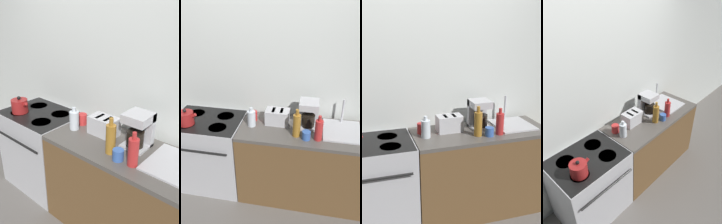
# 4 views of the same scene
# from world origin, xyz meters

# --- Properties ---
(ground_plane) EXTENTS (12.00, 12.00, 0.00)m
(ground_plane) POSITION_xyz_m (0.00, 0.00, 0.00)
(ground_plane) COLOR slate
(wall_back) EXTENTS (8.00, 0.05, 2.60)m
(wall_back) POSITION_xyz_m (0.00, 0.66, 1.30)
(wall_back) COLOR silver
(wall_back) RESTS_ON ground_plane
(stove) EXTENTS (0.79, 0.64, 0.88)m
(stove) POSITION_xyz_m (-0.60, 0.30, 0.45)
(stove) COLOR #B7B7BC
(stove) RESTS_ON ground_plane
(counter_block) EXTENTS (1.37, 0.60, 0.88)m
(counter_block) POSITION_xyz_m (0.49, 0.30, 0.44)
(counter_block) COLOR brown
(counter_block) RESTS_ON ground_plane
(kettle) EXTENTS (0.21, 0.17, 0.18)m
(kettle) POSITION_xyz_m (-0.78, 0.18, 0.95)
(kettle) COLOR maroon
(kettle) RESTS_ON stove
(toaster) EXTENTS (0.25, 0.16, 0.16)m
(toaster) POSITION_xyz_m (0.19, 0.38, 0.96)
(toaster) COLOR #BCBCC1
(toaster) RESTS_ON counter_block
(coffee_maker) EXTENTS (0.20, 0.21, 0.29)m
(coffee_maker) POSITION_xyz_m (0.51, 0.41, 1.03)
(coffee_maker) COLOR #B7B7BC
(coffee_maker) RESTS_ON counter_block
(sink_tray) EXTENTS (0.38, 0.43, 0.28)m
(sink_tray) POSITION_xyz_m (0.87, 0.35, 0.90)
(sink_tray) COLOR #B7B7BC
(sink_tray) RESTS_ON counter_block
(bottle_red) EXTENTS (0.08, 0.08, 0.26)m
(bottle_red) POSITION_xyz_m (0.63, 0.15, 0.99)
(bottle_red) COLOR #B72828
(bottle_red) RESTS_ON counter_block
(bottle_clear) EXTENTS (0.09, 0.09, 0.21)m
(bottle_clear) POSITION_xyz_m (-0.08, 0.28, 0.97)
(bottle_clear) COLOR silver
(bottle_clear) RESTS_ON counter_block
(bottle_amber) EXTENTS (0.08, 0.08, 0.29)m
(bottle_amber) POSITION_xyz_m (0.41, 0.18, 1.00)
(bottle_amber) COLOR #9E6B23
(bottle_amber) RESTS_ON counter_block
(cup_blue) EXTENTS (0.08, 0.08, 0.09)m
(cup_blue) POSITION_xyz_m (0.51, 0.14, 0.92)
(cup_blue) COLOR #3860B2
(cup_blue) RESTS_ON counter_block
(cup_red) EXTENTS (0.09, 0.09, 0.10)m
(cup_red) POSITION_xyz_m (-0.09, 0.40, 0.93)
(cup_red) COLOR red
(cup_red) RESTS_ON counter_block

